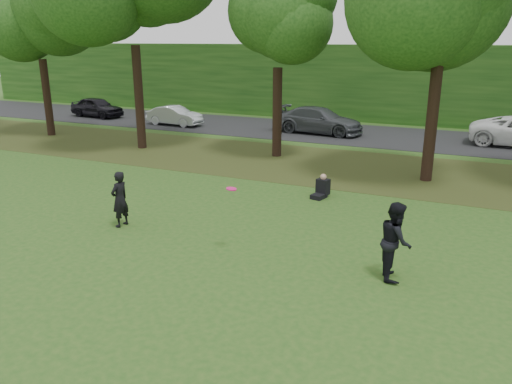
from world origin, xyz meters
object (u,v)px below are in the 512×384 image
frisbee (231,189)px  seated_person (322,189)px  player_left (120,199)px  player_right (395,241)px

frisbee → seated_person: (0.78, 5.51, -1.41)m
player_left → seated_person: size_ratio=2.03×
seated_person → frisbee: bearing=-84.7°
player_left → player_right: 7.98m
frisbee → seated_person: frisbee is taller
player_left → player_right: size_ratio=0.91×
player_left → frisbee: bearing=90.8°
player_right → frisbee: bearing=76.9°
frisbee → seated_person: 5.74m
frisbee → seated_person: bearing=81.9°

